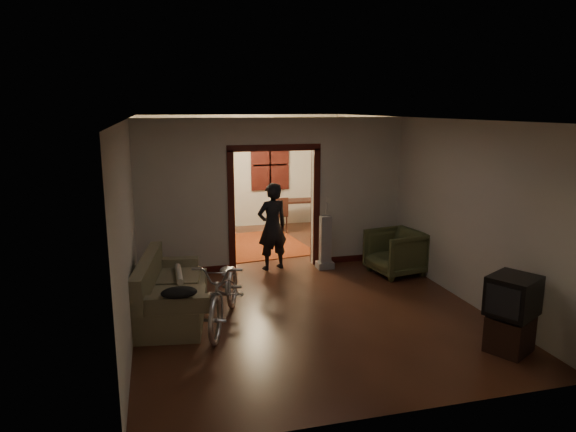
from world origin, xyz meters
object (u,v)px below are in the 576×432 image
object	(u,v)px
locker	(195,195)
armchair	(395,252)
sofa	(173,287)
bicycle	(225,290)
person	(272,227)
desk	(297,215)

from	to	relation	value
locker	armchair	bearing A→B (deg)	-57.00
sofa	bicycle	xyz separation A→B (m)	(0.69, -0.48, 0.05)
sofa	locker	bearing A→B (deg)	90.36
bicycle	person	xyz separation A→B (m)	(1.19, 2.28, 0.32)
sofa	desk	size ratio (longest dim) A/B	1.99
armchair	desk	xyz separation A→B (m)	(-0.77, 3.86, -0.05)
locker	bicycle	bearing A→B (deg)	-96.08
bicycle	armchair	distance (m)	3.59
desk	locker	bearing A→B (deg)	-172.40
locker	sofa	bearing A→B (deg)	-103.93
bicycle	sofa	bearing A→B (deg)	163.05
person	armchair	bearing A→B (deg)	142.71
locker	desk	world-z (taller)	locker
sofa	bicycle	size ratio (longest dim) A/B	1.02
locker	desk	bearing A→B (deg)	-10.33
armchair	sofa	bearing A→B (deg)	-86.73
person	desk	distance (m)	3.32
person	bicycle	bearing A→B (deg)	47.15
person	locker	bearing A→B (deg)	-85.20
person	locker	world-z (taller)	locker
person	desk	world-z (taller)	person
armchair	locker	bearing A→B (deg)	-151.33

